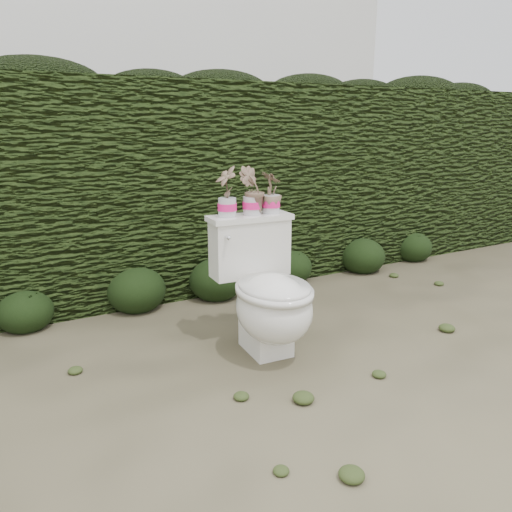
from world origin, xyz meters
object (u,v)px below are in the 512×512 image
potted_plant_center (252,192)px  potted_plant_right (271,194)px  potted_plant_left (227,193)px  toilet (267,295)px

potted_plant_center → potted_plant_right: bearing=-158.8°
potted_plant_center → potted_plant_right: size_ratio=1.16×
potted_plant_center → potted_plant_right: potted_plant_center is taller
potted_plant_left → potted_plant_center: bearing=80.4°
toilet → potted_plant_left: 0.62m
toilet → potted_plant_right: 0.60m
potted_plant_left → potted_plant_right: size_ratio=1.19×
potted_plant_left → potted_plant_right: (0.28, -0.02, -0.02)m
potted_plant_left → potted_plant_right: 0.28m
toilet → potted_plant_center: 0.61m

